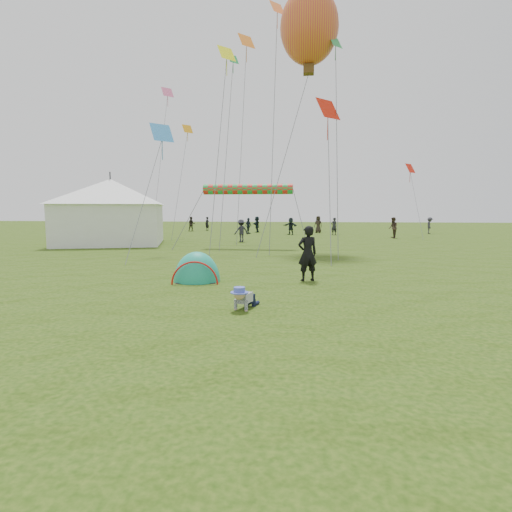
# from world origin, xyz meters

# --- Properties ---
(ground) EXTENTS (140.00, 140.00, 0.00)m
(ground) POSITION_xyz_m (0.00, 0.00, 0.00)
(ground) COLOR #173508
(crawling_toddler) EXTENTS (0.75, 0.90, 0.59)m
(crawling_toddler) POSITION_xyz_m (0.84, -0.73, 0.29)
(crawling_toddler) COLOR black
(crawling_toddler) RESTS_ON ground
(popup_tent) EXTENTS (1.70, 1.47, 2.00)m
(popup_tent) POSITION_xyz_m (-1.26, 2.79, 0.00)
(popup_tent) COLOR #188678
(popup_tent) RESTS_ON ground
(standing_adult) EXTENTS (0.79, 0.66, 1.85)m
(standing_adult) POSITION_xyz_m (2.39, 3.35, 0.93)
(standing_adult) COLOR black
(standing_adult) RESTS_ON ground
(event_marquee) EXTENTS (8.74, 8.74, 4.82)m
(event_marquee) POSITION_xyz_m (-11.11, 16.57, 2.41)
(event_marquee) COLOR white
(event_marquee) RESTS_ON ground
(crowd_person_0) EXTENTS (0.69, 0.66, 1.58)m
(crowd_person_0) POSITION_xyz_m (-8.91, 35.29, 0.79)
(crowd_person_0) COLOR black
(crowd_person_0) RESTS_ON ground
(crowd_person_1) EXTENTS (0.97, 0.88, 1.63)m
(crowd_person_1) POSITION_xyz_m (-10.21, 33.38, 0.81)
(crowd_person_1) COLOR black
(crowd_person_1) RESTS_ON ground
(crowd_person_3) EXTENTS (0.84, 1.18, 1.65)m
(crowd_person_3) POSITION_xyz_m (14.77, 31.85, 0.82)
(crowd_person_3) COLOR #2F2E37
(crowd_person_3) RESTS_ON ground
(crowd_person_4) EXTENTS (0.76, 0.99, 1.80)m
(crowd_person_4) POSITION_xyz_m (-11.29, 15.71, 0.90)
(crowd_person_4) COLOR black
(crowd_person_4) RESTS_ON ground
(crowd_person_5) EXTENTS (0.78, 1.63, 1.69)m
(crowd_person_5) POSITION_xyz_m (-2.73, 32.21, 0.85)
(crowd_person_5) COLOR black
(crowd_person_5) RESTS_ON ground
(crowd_person_6) EXTENTS (0.71, 0.62, 1.65)m
(crowd_person_6) POSITION_xyz_m (5.09, 28.65, 0.82)
(crowd_person_6) COLOR black
(crowd_person_6) RESTS_ON ground
(crowd_person_7) EXTENTS (0.70, 0.88, 1.77)m
(crowd_person_7) POSITION_xyz_m (9.72, 24.84, 0.89)
(crowd_person_7) COLOR #3E2E26
(crowd_person_7) RESTS_ON ground
(crowd_person_8) EXTENTS (0.78, 1.01, 1.59)m
(crowd_person_8) POSITION_xyz_m (-3.30, 29.63, 0.80)
(crowd_person_8) COLOR #202B32
(crowd_person_8) RESTS_ON ground
(crowd_person_9) EXTENTS (1.24, 1.12, 1.67)m
(crowd_person_9) POSITION_xyz_m (-2.39, 19.33, 0.84)
(crowd_person_9) COLOR #262531
(crowd_person_9) RESTS_ON ground
(crowd_person_10) EXTENTS (1.01, 0.87, 1.75)m
(crowd_person_10) POSITION_xyz_m (3.71, 32.13, 0.87)
(crowd_person_10) COLOR black
(crowd_person_10) RESTS_ON ground
(crowd_person_11) EXTENTS (1.56, 1.19, 1.64)m
(crowd_person_11) POSITION_xyz_m (0.98, 28.66, 0.82)
(crowd_person_11) COLOR black
(crowd_person_11) RESTS_ON ground
(crowd_person_12) EXTENTS (0.63, 0.76, 1.79)m
(crowd_person_12) POSITION_xyz_m (-19.86, 29.59, 0.89)
(crowd_person_12) COLOR #262730
(crowd_person_12) RESTS_ON ground
(balloon_kite) EXTENTS (3.38, 3.38, 4.73)m
(balloon_kite) POSITION_xyz_m (2.40, 14.63, 12.65)
(balloon_kite) COLOR orange
(rainbow_tube_kite) EXTENTS (5.57, 0.64, 0.64)m
(rainbow_tube_kite) POSITION_xyz_m (-1.24, 14.79, 3.65)
(rainbow_tube_kite) COLOR red
(diamond_kite_0) EXTENTS (1.04, 1.04, 0.85)m
(diamond_kite_0) POSITION_xyz_m (11.73, 28.10, 6.12)
(diamond_kite_0) COLOR red
(diamond_kite_1) EXTENTS (1.33, 1.33, 1.09)m
(diamond_kite_1) POSITION_xyz_m (-2.30, 21.74, 15.19)
(diamond_kite_1) COLOR orange
(diamond_kite_2) EXTENTS (1.07, 1.07, 0.87)m
(diamond_kite_2) POSITION_xyz_m (-2.36, 14.02, 11.44)
(diamond_kite_2) COLOR #F6FF10
(diamond_kite_3) EXTENTS (0.78, 0.78, 0.64)m
(diamond_kite_3) POSITION_xyz_m (-2.58, 17.41, 12.34)
(diamond_kite_3) COLOR #1B8E41
(diamond_kite_4) EXTENTS (1.22, 1.22, 1.00)m
(diamond_kite_4) POSITION_xyz_m (-5.40, 11.25, 6.50)
(diamond_kite_4) COLOR #3387D0
(diamond_kite_5) EXTENTS (1.16, 1.16, 0.95)m
(diamond_kite_5) POSITION_xyz_m (-11.13, 29.03, 13.77)
(diamond_kite_5) COLOR #D1537F
(diamond_kite_6) EXTENTS (1.01, 1.01, 0.82)m
(diamond_kite_6) POSITION_xyz_m (0.46, 15.72, 14.56)
(diamond_kite_6) COLOR orange
(diamond_kite_7) EXTENTS (1.37, 1.37, 1.12)m
(diamond_kite_7) POSITION_xyz_m (3.43, 12.04, 7.67)
(diamond_kite_7) COLOR red
(diamond_kite_8) EXTENTS (0.92, 0.92, 0.75)m
(diamond_kite_8) POSITION_xyz_m (-8.03, 25.08, 9.45)
(diamond_kite_8) COLOR orange
(diamond_kite_9) EXTENTS (0.83, 0.83, 0.68)m
(diamond_kite_9) POSITION_xyz_m (3.89, 14.07, 11.78)
(diamond_kite_9) COLOR green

